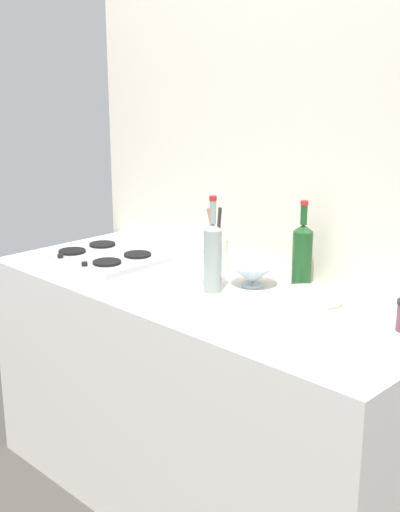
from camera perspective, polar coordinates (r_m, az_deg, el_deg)
ground_plane at (r=2.86m, az=0.00°, el=-20.10°), size 6.00×6.00×0.00m
counter_block at (r=2.62m, az=0.00°, el=-12.09°), size 1.80×0.70×0.90m
backsplash_panel at (r=2.65m, az=5.79°, el=5.40°), size 1.90×0.06×2.41m
stovetop_hob at (r=2.83m, az=-8.20°, el=-0.03°), size 0.48×0.36×0.04m
plate_stack at (r=2.24m, az=9.35°, el=-3.89°), size 0.23×0.23×0.05m
wine_bottle_leftmost at (r=2.44m, az=8.77°, el=0.16°), size 0.07×0.07×0.32m
wine_bottle_mid_left at (r=2.36m, az=1.13°, el=0.05°), size 0.07×0.07×0.35m
mixing_bowl at (r=2.45m, az=4.52°, el=-1.60°), size 0.18×0.18×0.08m
butter_dish at (r=2.08m, az=4.94°, el=-5.33°), size 0.16×0.10×0.06m
utensil_crock at (r=2.63m, az=1.36°, el=0.24°), size 0.10×0.10×0.26m
cutting_board at (r=2.51m, az=-2.58°, el=-2.02°), size 0.23×0.17×0.02m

